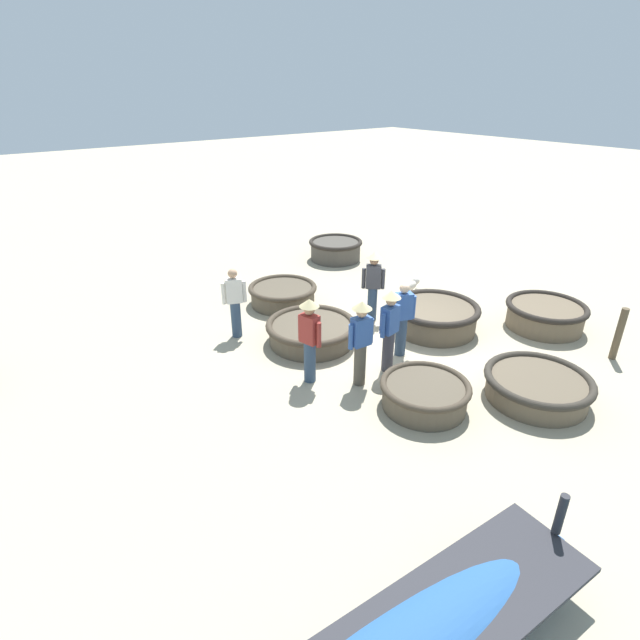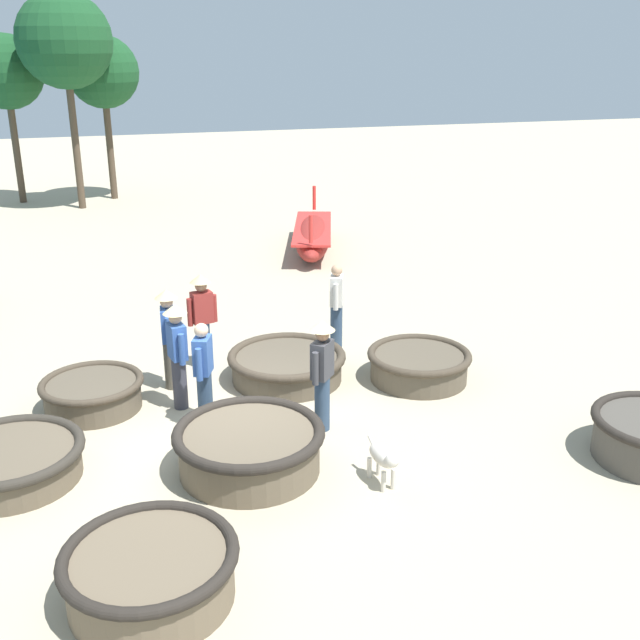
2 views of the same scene
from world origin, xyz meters
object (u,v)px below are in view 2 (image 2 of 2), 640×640
at_px(coracle_center, 249,447).
at_px(tree_tall_back, 6,73).
at_px(coracle_upturned, 92,393).
at_px(long_boat_white_hull, 313,236).
at_px(fisherman_with_hat, 204,372).
at_px(coracle_far_right, 11,461).
at_px(dog, 383,459).
at_px(fisherman_by_coracle, 322,368).
at_px(fisherman_crouching, 169,332).
at_px(coracle_beside_post, 150,572).
at_px(tree_right_mid, 64,41).
at_px(fisherman_standing_right, 178,350).
at_px(fisherman_standing_left, 202,315).
at_px(fisherman_hauling, 336,304).
at_px(tree_left_mid, 103,73).
at_px(coracle_front_right, 287,365).
at_px(coracle_far_left, 419,364).

xyz_separation_m(coracle_center, tree_tall_back, (-3.76, 20.03, 4.05)).
bearing_deg(coracle_upturned, long_boat_white_hull, 53.28).
bearing_deg(tree_tall_back, fisherman_with_hat, -79.54).
height_order(coracle_center, coracle_far_right, coracle_center).
xyz_separation_m(long_boat_white_hull, dog, (-2.56, -11.30, -0.03)).
relative_size(fisherman_by_coracle, fisherman_crouching, 1.00).
distance_m(coracle_beside_post, dog, 3.22).
bearing_deg(coracle_upturned, tree_right_mid, 89.58).
distance_m(fisherman_standing_right, fisherman_standing_left, 1.55).
xyz_separation_m(fisherman_by_coracle, fisherman_with_hat, (-1.57, 0.66, -0.12)).
distance_m(fisherman_hauling, tree_left_mid, 16.75).
distance_m(coracle_center, fisherman_with_hat, 1.56).
bearing_deg(tree_left_mid, coracle_front_right, -83.95).
distance_m(coracle_far_left, fisherman_standing_right, 3.95).
bearing_deg(fisherman_by_coracle, tree_left_mid, 95.59).
bearing_deg(tree_left_mid, coracle_upturned, -94.18).
bearing_deg(fisherman_by_coracle, tree_right_mid, 99.73).
distance_m(fisherman_by_coracle, tree_right_mid, 18.34).
height_order(fisherman_standing_right, dog, fisherman_standing_right).
xyz_separation_m(coracle_front_right, fisherman_hauling, (1.25, 1.12, 0.57)).
relative_size(fisherman_with_hat, dog, 2.30).
xyz_separation_m(coracle_beside_post, fisherman_by_coracle, (2.70, 2.85, 0.64)).
height_order(coracle_beside_post, fisherman_standing_right, fisherman_standing_right).
bearing_deg(coracle_far_right, fisherman_with_hat, 15.87).
bearing_deg(dog, coracle_far_left, 57.46).
relative_size(fisherman_hauling, tree_right_mid, 0.23).
height_order(coracle_far_right, fisherman_by_coracle, fisherman_by_coracle).
height_order(coracle_beside_post, tree_left_mid, tree_left_mid).
relative_size(coracle_far_left, fisherman_hauling, 1.09).
bearing_deg(coracle_center, coracle_beside_post, -125.13).
height_order(fisherman_crouching, tree_right_mid, tree_right_mid).
height_order(coracle_far_left, coracle_upturned, coracle_far_left).
distance_m(coracle_far_right, fisherman_hauling, 6.19).
height_order(fisherman_standing_right, tree_left_mid, tree_left_mid).
height_order(coracle_upturned, fisherman_standing_left, fisherman_standing_left).
bearing_deg(fisherman_standing_right, tree_right_mid, 94.10).
xyz_separation_m(coracle_front_right, coracle_beside_post, (-2.67, -4.65, 0.05)).
xyz_separation_m(coracle_beside_post, coracle_far_left, (4.75, 4.00, -0.04)).
relative_size(fisherman_hauling, dog, 2.30).
bearing_deg(dog, tree_left_mid, 95.92).
distance_m(coracle_center, fisherman_standing_right, 2.26).
bearing_deg(coracle_far_left, coracle_beside_post, -139.90).
xyz_separation_m(fisherman_standing_right, fisherman_hauling, (3.06, 1.61, -0.12)).
bearing_deg(coracle_beside_post, coracle_far_left, 40.10).
xyz_separation_m(fisherman_by_coracle, fisherman_crouching, (-1.89, 2.07, 0.00)).
distance_m(long_boat_white_hull, dog, 11.59).
xyz_separation_m(coracle_far_left, fisherman_standing_right, (-3.89, 0.17, 0.68)).
height_order(long_boat_white_hull, fisherman_with_hat, fisherman_with_hat).
relative_size(fisherman_by_coracle, tree_left_mid, 0.30).
xyz_separation_m(coracle_far_right, coracle_upturned, (1.05, 1.76, 0.00)).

